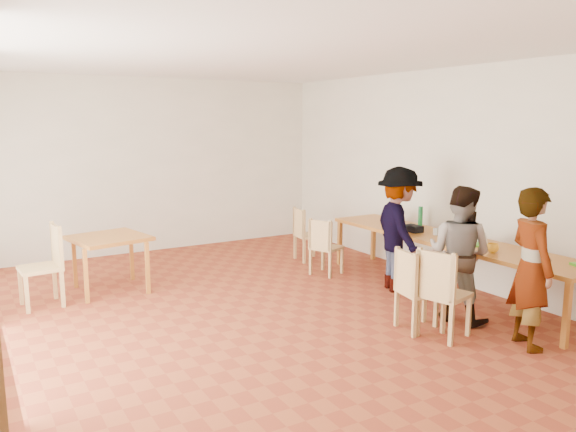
{
  "coord_description": "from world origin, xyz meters",
  "views": [
    {
      "loc": [
        -2.96,
        -5.58,
        2.28
      ],
      "look_at": [
        0.52,
        0.35,
        1.1
      ],
      "focal_mm": 35.0,
      "sensor_mm": 36.0,
      "label": 1
    }
  ],
  "objects": [
    {
      "name": "ground",
      "position": [
        0.0,
        0.0,
        0.0
      ],
      "size": [
        8.0,
        8.0,
        0.0
      ],
      "primitive_type": "plane",
      "color": "brown",
      "rests_on": "ground"
    },
    {
      "name": "wall_back",
      "position": [
        0.0,
        4.0,
        1.5
      ],
      "size": [
        6.0,
        0.1,
        3.0
      ],
      "primitive_type": "cube",
      "color": "beige",
      "rests_on": "ground"
    },
    {
      "name": "wall_right",
      "position": [
        3.0,
        0.0,
        1.5
      ],
      "size": [
        0.1,
        8.0,
        3.0
      ],
      "primitive_type": "cube",
      "color": "beige",
      "rests_on": "ground"
    },
    {
      "name": "ceiling",
      "position": [
        0.0,
        0.0,
        3.02
      ],
      "size": [
        6.0,
        8.0,
        0.04
      ],
      "primitive_type": "cube",
      "color": "white",
      "rests_on": "wall_back"
    },
    {
      "name": "communal_table",
      "position": [
        2.5,
        -0.43,
        0.7
      ],
      "size": [
        0.8,
        4.0,
        0.75
      ],
      "color": "#AB6826",
      "rests_on": "ground"
    },
    {
      "name": "side_table",
      "position": [
        -1.31,
        1.94,
        0.67
      ],
      "size": [
        0.9,
        0.9,
        0.75
      ],
      "rotation": [
        0.0,
        0.0,
        0.2
      ],
      "color": "#AB6826",
      "rests_on": "ground"
    },
    {
      "name": "chair_near",
      "position": [
        1.17,
        -1.22,
        0.55
      ],
      "size": [
        0.49,
        0.49,
        0.48
      ],
      "rotation": [
        0.0,
        0.0,
        -0.19
      ],
      "color": "tan",
      "rests_on": "ground"
    },
    {
      "name": "chair_mid",
      "position": [
        1.25,
        -1.54,
        0.59
      ],
      "size": [
        0.55,
        0.55,
        0.51
      ],
      "rotation": [
        0.0,
        0.0,
        0.28
      ],
      "color": "tan",
      "rests_on": "ground"
    },
    {
      "name": "chair_far",
      "position": [
        1.58,
        1.12,
        0.52
      ],
      "size": [
        0.52,
        0.52,
        0.45
      ],
      "rotation": [
        0.0,
        0.0,
        0.41
      ],
      "color": "tan",
      "rests_on": "ground"
    },
    {
      "name": "chair_empty",
      "position": [
        1.81,
        2.02,
        0.53
      ],
      "size": [
        0.45,
        0.45,
        0.46
      ],
      "rotation": [
        0.0,
        0.0,
        -0.11
      ],
      "color": "tan",
      "rests_on": "ground"
    },
    {
      "name": "chair_spare",
      "position": [
        -2.1,
        1.73,
        0.62
      ],
      "size": [
        0.5,
        0.5,
        0.54
      ],
      "rotation": [
        0.0,
        0.0,
        3.21
      ],
      "color": "tan",
      "rests_on": "ground"
    },
    {
      "name": "person_near",
      "position": [
        1.88,
        -2.13,
        0.82
      ],
      "size": [
        0.58,
        0.7,
        1.63
      ],
      "primitive_type": "imported",
      "rotation": [
        0.0,
        0.0,
        1.2
      ],
      "color": "gray",
      "rests_on": "ground"
    },
    {
      "name": "person_mid",
      "position": [
        1.86,
        -1.22,
        0.78
      ],
      "size": [
        0.79,
        0.9,
        1.56
      ],
      "primitive_type": "imported",
      "rotation": [
        0.0,
        0.0,
        1.88
      ],
      "color": "gray",
      "rests_on": "ground"
    },
    {
      "name": "person_far",
      "position": [
        2.04,
        0.01,
        0.84
      ],
      "size": [
        0.95,
        1.23,
        1.67
      ],
      "primitive_type": "imported",
      "rotation": [
        0.0,
        0.0,
        1.23
      ],
      "color": "gray",
      "rests_on": "ground"
    },
    {
      "name": "laptop_mid",
      "position": [
        2.51,
        -0.93,
        0.8
      ],
      "size": [
        0.23,
        0.25,
        0.18
      ],
      "rotation": [
        0.0,
        0.0,
        -0.29
      ],
      "color": "#4DAF23",
      "rests_on": "communal_table"
    },
    {
      "name": "laptop_far",
      "position": [
        2.63,
        0.75,
        0.8
      ],
      "size": [
        0.25,
        0.26,
        0.19
      ],
      "rotation": [
        0.0,
        0.0,
        -0.33
      ],
      "color": "#4DAF23",
      "rests_on": "communal_table"
    },
    {
      "name": "yellow_mug",
      "position": [
        2.33,
        -1.29,
        0.8
      ],
      "size": [
        0.17,
        0.17,
        0.11
      ],
      "primitive_type": "imported",
      "rotation": [
        0.0,
        0.0,
        0.29
      ],
      "color": "yellow",
      "rests_on": "communal_table"
    },
    {
      "name": "green_bottle",
      "position": [
        2.81,
        0.41,
        0.89
      ],
      "size": [
        0.07,
        0.07,
        0.28
      ],
      "primitive_type": "cylinder",
      "color": "#1A7F39",
      "rests_on": "communal_table"
    },
    {
      "name": "clear_glass",
      "position": [
        2.51,
        -0.2,
        0.8
      ],
      "size": [
        0.07,
        0.07,
        0.09
      ],
      "primitive_type": "cylinder",
      "color": "silver",
      "rests_on": "communal_table"
    },
    {
      "name": "condiment_cup",
      "position": [
        2.61,
        -0.41,
        0.78
      ],
      "size": [
        0.08,
        0.08,
        0.06
      ],
      "primitive_type": "cylinder",
      "color": "white",
      "rests_on": "communal_table"
    },
    {
      "name": "pink_phone",
      "position": [
        2.18,
        0.23,
        0.76
      ],
      "size": [
        0.05,
        0.1,
        0.01
      ],
      "primitive_type": "cube",
      "color": "#ED53A6",
      "rests_on": "communal_table"
    },
    {
      "name": "black_pouch",
      "position": [
        2.4,
        0.12,
        0.8
      ],
      "size": [
        0.16,
        0.26,
        0.09
      ],
      "primitive_type": "cube",
      "color": "black",
      "rests_on": "communal_table"
    }
  ]
}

